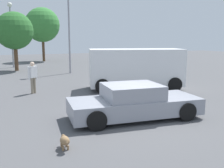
# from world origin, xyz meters

# --- Properties ---
(ground_plane) EXTENTS (80.00, 80.00, 0.00)m
(ground_plane) POSITION_xyz_m (0.00, 0.00, 0.00)
(ground_plane) COLOR #515154
(sedan_foreground) EXTENTS (4.74, 2.26, 1.22)m
(sedan_foreground) POSITION_xyz_m (0.09, 0.13, 0.57)
(sedan_foreground) COLOR gray
(sedan_foreground) RESTS_ON ground_plane
(dog) EXTENTS (0.25, 0.60, 0.38)m
(dog) POSITION_xyz_m (-2.76, -1.51, 0.23)
(dog) COLOR olive
(dog) RESTS_ON ground_plane
(van_white) EXTENTS (5.40, 3.31, 2.22)m
(van_white) POSITION_xyz_m (2.70, 4.81, 1.20)
(van_white) COLOR white
(van_white) RESTS_ON ground_plane
(pedestrian) EXTENTS (0.47, 0.43, 1.63)m
(pedestrian) POSITION_xyz_m (-2.69, 5.84, 0.97)
(pedestrian) COLOR gray
(pedestrian) RESTS_ON ground_plane
(light_post_near) EXTENTS (0.44, 0.44, 7.01)m
(light_post_near) POSITION_xyz_m (1.00, 12.79, 4.70)
(light_post_near) COLOR gray
(light_post_near) RESTS_ON ground_plane
(light_post_far) EXTENTS (0.44, 0.44, 6.13)m
(light_post_far) POSITION_xyz_m (-3.04, 19.12, 4.19)
(light_post_far) COLOR gray
(light_post_far) RESTS_ON ground_plane
(tree_back_left) EXTENTS (4.15, 4.15, 6.49)m
(tree_back_left) POSITION_xyz_m (0.74, 24.95, 4.40)
(tree_back_left) COLOR brown
(tree_back_left) RESTS_ON ground_plane
(tree_back_right) EXTENTS (3.21, 3.21, 5.05)m
(tree_back_right) POSITION_xyz_m (-2.91, 16.24, 3.43)
(tree_back_right) COLOR brown
(tree_back_right) RESTS_ON ground_plane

